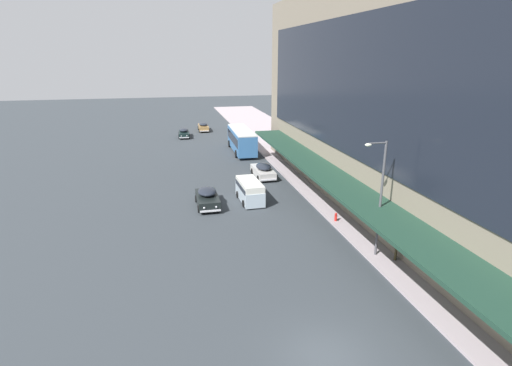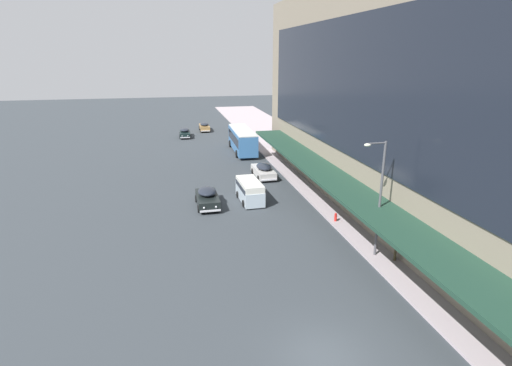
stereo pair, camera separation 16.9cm
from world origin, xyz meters
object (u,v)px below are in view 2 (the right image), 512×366
object	(u,v)px
sedan_oncoming_rear	(204,127)
street_lamp	(379,192)
transit_bus_kerbside_front	(242,139)
sedan_lead_mid	(185,133)
sedan_oncoming_front	(207,197)
vw_van	(250,190)
pedestrian_at_kerb	(396,245)
fire_hydrant	(336,217)
sedan_second_mid	(264,170)

from	to	relation	value
sedan_oncoming_rear	street_lamp	world-z (taller)	street_lamp
sedan_oncoming_rear	transit_bus_kerbside_front	bearing A→B (deg)	-78.36
sedan_lead_mid	sedan_oncoming_front	bearing A→B (deg)	-89.31
sedan_oncoming_front	vw_van	world-z (taller)	vw_van
transit_bus_kerbside_front	vw_van	world-z (taller)	transit_bus_kerbside_front
sedan_oncoming_rear	pedestrian_at_kerb	bearing A→B (deg)	-81.48
pedestrian_at_kerb	fire_hydrant	xyz separation A→B (m)	(-1.19, 6.78, -0.69)
sedan_second_mid	fire_hydrant	bearing A→B (deg)	-78.76
sedan_lead_mid	pedestrian_at_kerb	world-z (taller)	pedestrian_at_kerb
transit_bus_kerbside_front	sedan_lead_mid	size ratio (longest dim) A/B	2.16
sedan_second_mid	sedan_oncoming_rear	xyz separation A→B (m)	(-3.63, 29.84, -0.03)
street_lamp	sedan_lead_mid	bearing A→B (deg)	102.88
vw_van	fire_hydrant	world-z (taller)	vw_van
transit_bus_kerbside_front	vw_van	xyz separation A→B (m)	(-2.97, -19.47, -0.71)
sedan_oncoming_front	fire_hydrant	world-z (taller)	sedan_oncoming_front
sedan_lead_mid	street_lamp	bearing A→B (deg)	-77.12
sedan_second_mid	vw_van	distance (m)	7.70
vw_van	street_lamp	xyz separation A→B (m)	(5.82, -12.26, 3.47)
sedan_lead_mid	pedestrian_at_kerb	bearing A→B (deg)	-76.09
sedan_second_mid	street_lamp	size ratio (longest dim) A/B	0.63
transit_bus_kerbside_front	sedan_lead_mid	bearing A→B (deg)	120.24
street_lamp	pedestrian_at_kerb	bearing A→B (deg)	-40.94
vw_van	pedestrian_at_kerb	xyz separation A→B (m)	(6.89, -13.19, 0.08)
sedan_oncoming_front	sedan_second_mid	bearing A→B (deg)	47.39
sedan_oncoming_rear	fire_hydrant	xyz separation A→B (m)	(6.32, -43.33, -0.25)
vw_van	pedestrian_at_kerb	world-z (taller)	pedestrian_at_kerb
pedestrian_at_kerb	fire_hydrant	world-z (taller)	pedestrian_at_kerb
sedan_second_mid	vw_van	xyz separation A→B (m)	(-3.02, -7.08, 0.32)
sedan_second_mid	sedan_oncoming_rear	bearing A→B (deg)	96.94
pedestrian_at_kerb	fire_hydrant	distance (m)	6.92
transit_bus_kerbside_front	sedan_oncoming_front	distance (m)	21.09
sedan_oncoming_rear	sedan_lead_mid	bearing A→B (deg)	-126.39
sedan_oncoming_rear	pedestrian_at_kerb	xyz separation A→B (m)	(7.50, -50.11, 0.44)
pedestrian_at_kerb	street_lamp	bearing A→B (deg)	139.06
sedan_oncoming_rear	fire_hydrant	world-z (taller)	sedan_oncoming_rear
sedan_lead_mid	fire_hydrant	xyz separation A→B (m)	(9.99, -38.35, -0.22)
sedan_oncoming_rear	street_lamp	size ratio (longest dim) A/B	0.60
sedan_oncoming_rear	vw_van	distance (m)	36.92
sedan_second_mid	street_lamp	bearing A→B (deg)	-81.75
sedan_second_mid	sedan_lead_mid	world-z (taller)	sedan_second_mid
street_lamp	fire_hydrant	bearing A→B (deg)	91.20
sedan_lead_mid	transit_bus_kerbside_front	bearing A→B (deg)	-59.76
fire_hydrant	sedan_lead_mid	bearing A→B (deg)	104.60
sedan_oncoming_front	street_lamp	size ratio (longest dim) A/B	0.57
sedan_lead_mid	sedan_oncoming_rear	bearing A→B (deg)	53.61
sedan_second_mid	sedan_oncoming_rear	world-z (taller)	sedan_second_mid
vw_van	street_lamp	bearing A→B (deg)	-64.61
sedan_lead_mid	street_lamp	distance (m)	45.50
sedan_oncoming_rear	vw_van	size ratio (longest dim) A/B	1.00
pedestrian_at_kerb	vw_van	bearing A→B (deg)	117.57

